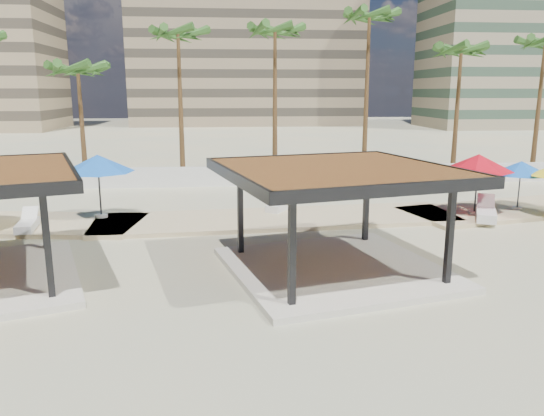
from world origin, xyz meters
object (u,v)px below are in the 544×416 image
at_px(lounger_a, 27,225).
at_px(lounger_d, 486,213).
at_px(umbrella_c, 478,163).
at_px(lounger_b, 281,205).
at_px(pavilion_central, 336,210).

relative_size(lounger_a, lounger_d, 0.82).
xyz_separation_m(umbrella_c, lounger_d, (0.11, -0.85, -2.13)).
bearing_deg(lounger_d, lounger_b, 97.92).
distance_m(umbrella_c, lounger_d, 2.30).
xyz_separation_m(lounger_b, lounger_d, (8.79, -2.67, 0.04)).
bearing_deg(lounger_a, pavilion_central, -125.00).
height_order(lounger_a, lounger_b, lounger_b).
bearing_deg(lounger_a, umbrella_c, -95.57).
height_order(umbrella_c, lounger_b, umbrella_c).
bearing_deg(lounger_a, lounger_b, -84.00).
relative_size(umbrella_c, lounger_d, 1.49).
bearing_deg(umbrella_c, lounger_b, 168.16).
distance_m(umbrella_c, lounger_b, 9.13).
height_order(pavilion_central, lounger_d, pavilion_central).
xyz_separation_m(pavilion_central, lounger_d, (7.98, 5.81, -1.63)).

